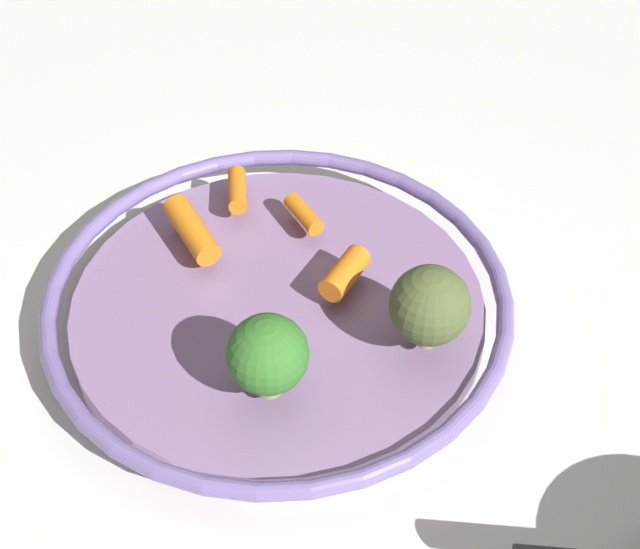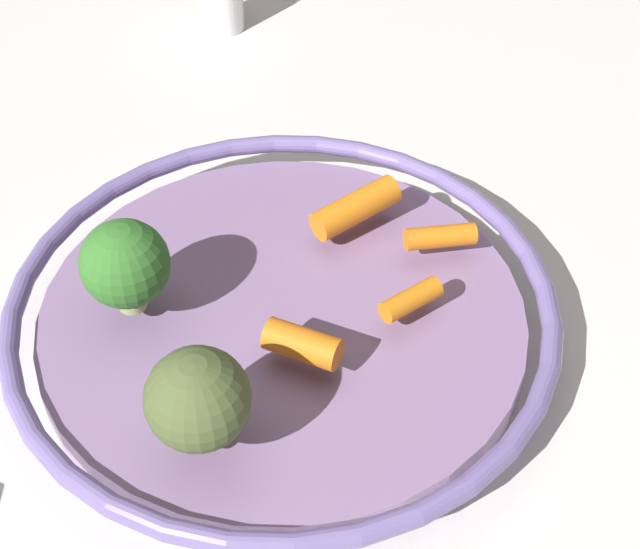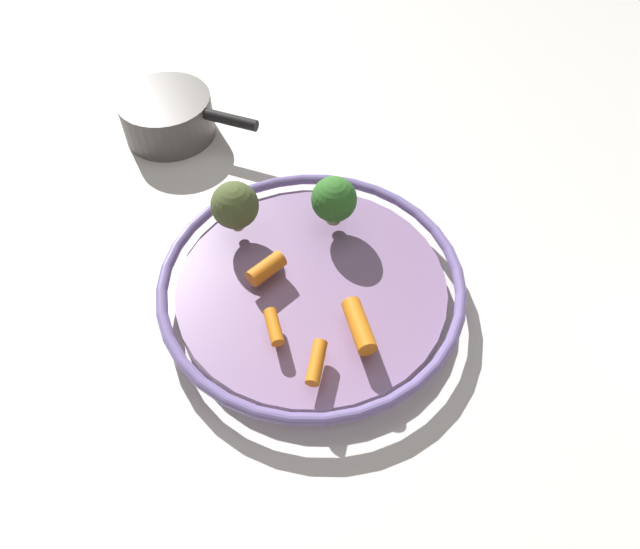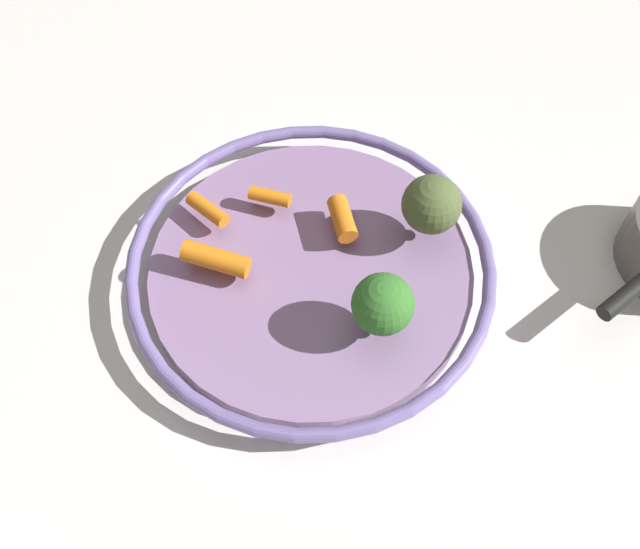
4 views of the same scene
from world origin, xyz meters
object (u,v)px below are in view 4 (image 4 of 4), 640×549
object	(u,v)px
baby_carrot_near_rim	(216,259)
serving_bowl	(311,270)
broccoli_floret_small	(383,305)
broccoli_floret_large	(432,205)
baby_carrot_center	(270,197)
baby_carrot_right	(208,209)
baby_carrot_left	(343,219)

from	to	relation	value
baby_carrot_near_rim	serving_bowl	bearing A→B (deg)	109.13
broccoli_floret_small	broccoli_floret_large	bearing A→B (deg)	169.83
broccoli_floret_large	broccoli_floret_small	bearing A→B (deg)	-10.17
serving_bowl	baby_carrot_center	world-z (taller)	baby_carrot_center
serving_bowl	baby_carrot_center	size ratio (longest dim) A/B	8.51
baby_carrot_near_rim	broccoli_floret_small	size ratio (longest dim) A/B	1.00
serving_bowl	broccoli_floret_large	world-z (taller)	broccoli_floret_large
serving_bowl	broccoli_floret_large	distance (m)	0.13
baby_carrot_right	broccoli_floret_large	size ratio (longest dim) A/B	0.71
baby_carrot_near_rim	baby_carrot_left	world-z (taller)	baby_carrot_near_rim
baby_carrot_right	broccoli_floret_large	world-z (taller)	broccoli_floret_large
baby_carrot_left	baby_carrot_center	bearing A→B (deg)	-97.10
baby_carrot_near_rim	baby_carrot_right	size ratio (longest dim) A/B	1.34
baby_carrot_near_rim	broccoli_floret_small	bearing A→B (deg)	82.55
baby_carrot_left	baby_carrot_center	world-z (taller)	baby_carrot_left
baby_carrot_near_rim	broccoli_floret_large	size ratio (longest dim) A/B	0.96
broccoli_floret_large	broccoli_floret_small	distance (m)	0.12
serving_bowl	baby_carrot_center	distance (m)	0.08
baby_carrot_near_rim	baby_carrot_right	xyz separation A→B (m)	(-0.05, -0.03, -0.00)
broccoli_floret_large	baby_carrot_left	bearing A→B (deg)	-77.84
baby_carrot_right	broccoli_floret_small	bearing A→B (deg)	68.30
baby_carrot_center	baby_carrot_right	distance (m)	0.06
serving_bowl	baby_carrot_near_rim	world-z (taller)	baby_carrot_near_rim
baby_carrot_left	broccoli_floret_small	xyz separation A→B (m)	(0.10, 0.06, 0.02)
baby_carrot_right	baby_carrot_left	bearing A→B (deg)	99.54
baby_carrot_right	broccoli_floret_small	distance (m)	0.20
baby_carrot_left	broccoli_floret_small	size ratio (longest dim) A/B	0.72
serving_bowl	baby_carrot_near_rim	xyz separation A→B (m)	(0.03, -0.08, 0.03)
baby_carrot_left	baby_carrot_center	xyz separation A→B (m)	(-0.01, -0.08, -0.00)
serving_bowl	baby_carrot_near_rim	size ratio (longest dim) A/B	5.56
baby_carrot_near_rim	baby_carrot_right	world-z (taller)	baby_carrot_near_rim
serving_bowl	baby_carrot_right	size ratio (longest dim) A/B	7.46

